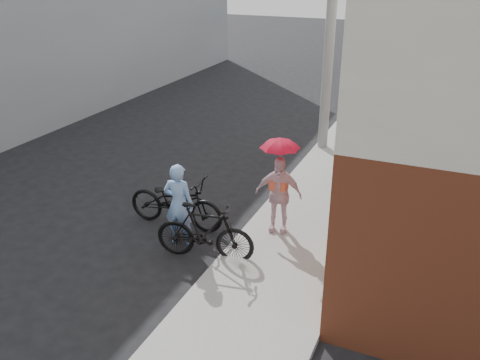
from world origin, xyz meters
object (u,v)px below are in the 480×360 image
Objects in this scene: bike_left at (176,202)px; planter at (353,191)px; utility_pole at (330,28)px; officer at (179,205)px; kimono_woman at (278,194)px; bike_right at (205,232)px.

planter is at bearing -50.84° from bike_left.
utility_pole is 6.95m from officer.
kimono_woman is 2.61m from planter.
officer is 1.99m from kimono_woman.
utility_pole is at bearing -105.94° from officer.
kimono_woman reaches higher than officer.
utility_pole is 4.38× the size of kimono_woman.
utility_pole reaches higher than kimono_woman.
utility_pole is at bearing 117.31° from planter.
officer is 1.06× the size of kimono_woman.
utility_pole is 4.11× the size of officer.
utility_pole is 6.64m from bike_left.
utility_pole is at bearing -13.58° from bike_right.
utility_pole is 3.68× the size of bike_right.
kimono_woman is at bearing -115.50° from planter.
bike_left is 4.23m from planter.
officer is 0.84m from bike_right.
officer is at bearing -129.50° from planter.
bike_left is 1.34× the size of kimono_woman.
kimono_woman is at bearing -78.77° from bike_left.
officer reaches higher than planter.
bike_right is at bearing -94.31° from utility_pole.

